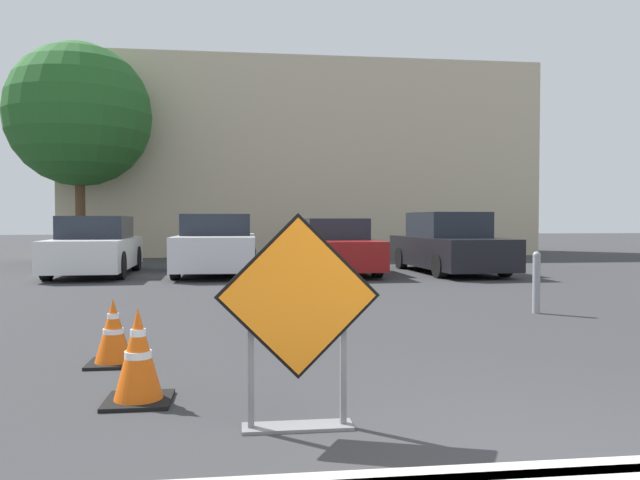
% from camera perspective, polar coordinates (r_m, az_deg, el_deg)
% --- Properties ---
extents(ground_plane, '(96.00, 96.00, 0.00)m').
position_cam_1_polar(ground_plane, '(13.03, -0.19, -4.17)').
color(ground_plane, '#333335').
extents(road_closed_sign, '(1.07, 0.20, 1.41)m').
position_cam_1_polar(road_closed_sign, '(4.04, -2.02, -6.84)').
color(road_closed_sign, black).
rests_on(road_closed_sign, ground_plane).
extents(traffic_cone_nearest, '(0.49, 0.49, 0.71)m').
position_cam_1_polar(traffic_cone_nearest, '(4.91, -16.29, -10.18)').
color(traffic_cone_nearest, black).
rests_on(traffic_cone_nearest, ground_plane).
extents(traffic_cone_second, '(0.46, 0.46, 0.63)m').
position_cam_1_polar(traffic_cone_second, '(6.23, -18.37, -8.04)').
color(traffic_cone_second, black).
rests_on(traffic_cone_second, ground_plane).
extents(parked_car_nearest, '(1.90, 4.35, 1.46)m').
position_cam_1_polar(parked_car_nearest, '(16.45, -19.83, -0.67)').
color(parked_car_nearest, white).
rests_on(parked_car_nearest, ground_plane).
extents(parked_car_second, '(2.00, 4.47, 1.51)m').
position_cam_1_polar(parked_car_second, '(15.94, -9.40, -0.54)').
color(parked_car_second, silver).
rests_on(parked_car_second, ground_plane).
extents(parked_car_third, '(1.89, 4.72, 1.40)m').
position_cam_1_polar(parked_car_third, '(16.14, 1.24, -0.68)').
color(parked_car_third, maroon).
rests_on(parked_car_third, ground_plane).
extents(parked_car_fourth, '(2.06, 4.71, 1.57)m').
position_cam_1_polar(parked_car_fourth, '(16.54, 11.68, -0.47)').
color(parked_car_fourth, black).
rests_on(parked_car_fourth, ground_plane).
extents(bollard_nearest, '(0.12, 0.12, 0.91)m').
position_cam_1_polar(bollard_nearest, '(9.64, 19.18, -3.53)').
color(bollard_nearest, gray).
rests_on(bollard_nearest, ground_plane).
extents(building_facade_backdrop, '(18.05, 5.00, 7.47)m').
position_cam_1_polar(building_facade_backdrop, '(25.75, -1.64, 7.11)').
color(building_facade_backdrop, beige).
rests_on(building_facade_backdrop, ground_plane).
extents(street_tree_behind_lot, '(4.71, 4.71, 7.20)m').
position_cam_1_polar(street_tree_behind_lot, '(22.45, -21.16, 10.60)').
color(street_tree_behind_lot, '#513823').
rests_on(street_tree_behind_lot, ground_plane).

